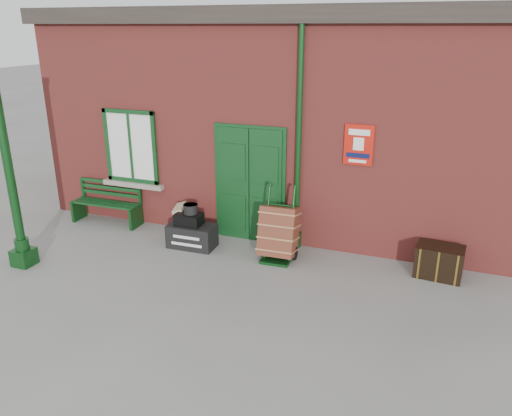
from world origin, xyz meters
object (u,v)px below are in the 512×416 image
at_px(bench, 108,202).
at_px(houdini_trunk, 192,236).
at_px(porter_trolley, 279,232).
at_px(dark_trunk, 439,261).

relative_size(bench, houdini_trunk, 1.69).
bearing_deg(bench, houdini_trunk, -14.08).
bearing_deg(bench, porter_trolley, -7.35).
relative_size(bench, dark_trunk, 1.99).
bearing_deg(dark_trunk, porter_trolley, -169.04).
height_order(bench, dark_trunk, bench).
height_order(houdini_trunk, porter_trolley, porter_trolley).
bearing_deg(bench, dark_trunk, -2.38).
relative_size(bench, porter_trolley, 1.13).
relative_size(houdini_trunk, porter_trolley, 0.67).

